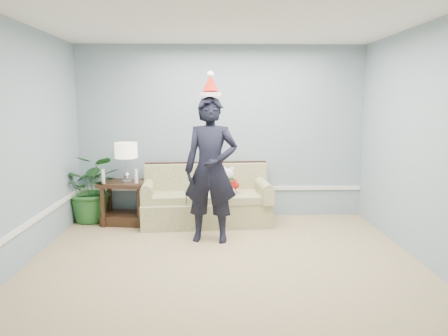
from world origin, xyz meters
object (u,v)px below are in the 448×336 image
sofa (206,202)px  teddy_bear (228,184)px  houseplant (92,188)px  side_table (124,207)px  table_lamp (126,152)px  man (211,170)px

sofa → teddy_bear: 0.46m
houseplant → sofa: bearing=-3.5°
side_table → table_lamp: (0.06, -0.04, 0.84)m
man → teddy_bear: bearing=80.6°
teddy_bear → sofa: bearing=173.7°
table_lamp → teddy_bear: table_lamp is taller
sofa → side_table: (-1.24, -0.01, -0.07)m
houseplant → man: bearing=-28.4°
houseplant → table_lamp: bearing=-15.9°
side_table → houseplant: houseplant is taller
sofa → teddy_bear: size_ratio=4.85×
table_lamp → side_table: bearing=145.4°
sofa → table_lamp: table_lamp is taller
side_table → houseplant: (-0.50, 0.12, 0.27)m
side_table → teddy_bear: 1.61m
sofa → houseplant: 1.75m
teddy_bear → table_lamp: bearing=-173.1°
houseplant → man: 2.11m
side_table → table_lamp: size_ratio=1.23×
table_lamp → man: 1.51m
sofa → table_lamp: size_ratio=3.32×
teddy_bear → houseplant: bearing=-177.2°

